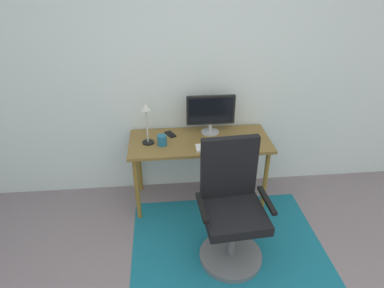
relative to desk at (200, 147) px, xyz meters
The scene contains 10 objects.
wall_back 0.75m from the desk, 95.67° to the left, with size 6.00×0.10×2.60m, color silver.
area_rug 0.98m from the desk, 76.26° to the right, with size 1.70×1.41×0.01m, color #176981.
desk is the anchor object (origin of this frame).
monitor 0.36m from the desk, 50.21° to the left, with size 0.48×0.18×0.39m.
keyboard 0.25m from the desk, 46.73° to the right, with size 0.43×0.13×0.02m, color white.
computer_mouse 0.50m from the desk, 17.47° to the right, with size 0.06×0.10×0.03m, color white.
coffee_cup 0.39m from the desk, behind, with size 0.09×0.09×0.10m, color #1F668C.
cell_phone 0.33m from the desk, 153.35° to the left, with size 0.07×0.14×0.01m, color black.
desk_lamp 0.61m from the desk, behind, with size 0.11×0.11×0.40m.
office_chair 0.81m from the desk, 77.22° to the right, with size 0.58×0.53×1.07m.
Camera 1 is at (-0.31, -0.95, 2.25)m, focal length 30.85 mm.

